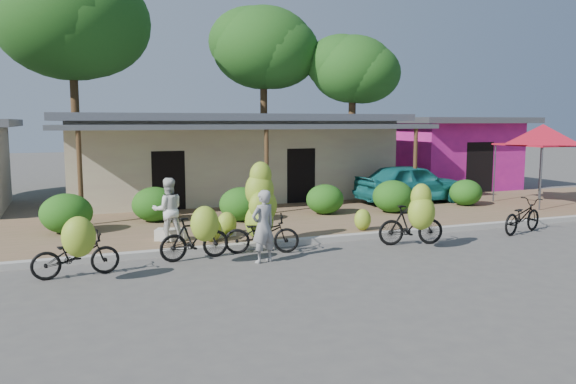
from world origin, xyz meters
The scene contains 28 objects.
ground centered at (0.00, 0.00, 0.00)m, with size 100.00×100.00×0.00m, color #4E4B48.
sidewalk centered at (0.00, 5.00, 0.06)m, with size 60.00×6.00×0.12m, color #89634A.
curb centered at (0.00, 2.00, 0.07)m, with size 60.00×0.25×0.15m, color #A8A399.
shop_main centered at (0.00, 10.93, 1.72)m, with size 13.00×8.50×3.35m.
shop_pink centered at (10.50, 10.99, 1.67)m, with size 6.00×6.00×3.25m.
tree_far_center centered at (-5.69, 16.11, 7.60)m, with size 6.60×6.59×10.13m.
tree_center_right centered at (3.31, 16.61, 6.84)m, with size 5.25×5.14×8.80m.
tree_near_right centered at (7.31, 14.61, 5.75)m, with size 4.35×4.17×7.37m.
hedge_0 centered at (-6.01, 5.06, 0.65)m, with size 1.36×1.22×1.06m, color #204E11.
hedge_1 centered at (-3.57, 5.98, 0.64)m, with size 1.32×1.19×1.03m, color #204E11.
hedge_2 centered at (-1.16, 5.12, 0.63)m, with size 1.30×1.17×1.01m, color #204E11.
hedge_3 centered at (1.72, 5.37, 0.60)m, with size 1.23×1.10×0.96m, color #204E11.
hedge_4 centered at (3.92, 4.84, 0.65)m, with size 1.35×1.22×1.06m, color #204E11.
hedge_5 centered at (7.16, 5.23, 0.58)m, with size 1.17×1.06×0.92m, color #204E11.
red_canopy centered at (9.88, 4.57, 2.61)m, with size 3.50×3.50×2.86m.
bike_far_left centered at (-5.83, 0.76, 0.55)m, with size 1.73×1.28×1.32m.
bike_left centered at (-3.32, 1.25, 0.59)m, with size 1.66×1.24×1.30m.
bike_center centered at (-1.67, 1.74, 0.85)m, with size 1.85×1.38×2.12m.
bike_right centered at (1.96, 0.71, 0.70)m, with size 1.74×1.34×1.61m.
bike_far_right centered at (5.73, 1.09, 0.47)m, with size 1.91×1.17×0.95m.
loose_banana_a centered at (-2.66, 2.59, 0.42)m, with size 0.48×0.41×0.60m, color #94B02C.
loose_banana_b centered at (-2.16, 3.06, 0.44)m, with size 0.51×0.44×0.64m, color #94B02C.
loose_banana_c centered at (1.51, 2.51, 0.41)m, with size 0.47×0.40×0.59m, color #94B02C.
sack_near centered at (-2.38, 3.10, 0.27)m, with size 0.85×0.40×0.30m, color beige.
sack_far centered at (-3.58, 3.16, 0.26)m, with size 0.75×0.38×0.28m, color beige.
vendor centered at (-2.00, 0.63, 0.80)m, with size 0.59×0.38×1.61m, color gray.
bystander centered at (-3.66, 3.00, 0.91)m, with size 0.77×0.60×1.59m, color silver.
teal_van centered at (5.73, 6.52, 0.84)m, with size 1.70×4.22×1.44m, color #17696A.
Camera 1 is at (-5.90, -10.77, 3.08)m, focal length 35.00 mm.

